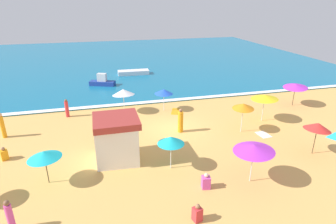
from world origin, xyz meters
The scene contains 24 objects.
ground_plane centered at (0.00, 0.00, 0.00)m, with size 60.00×60.00×0.00m, color #E0A856.
ocean_water centered at (0.00, 28.00, 0.05)m, with size 60.00×44.00×0.10m, color #146B93.
wave_breaker_foam centered at (0.00, 6.30, 0.10)m, with size 57.00×0.70×0.01m, color white.
lifeguard_cabana centered at (-4.52, -3.31, 1.44)m, with size 2.68×2.69×2.82m.
beach_umbrella_0 centered at (12.29, 2.27, 1.92)m, with size 3.03×3.03×2.20m.
beach_umbrella_1 centered at (7.77, -5.79, 1.93)m, with size 2.18×2.16×2.24m.
beach_umbrella_2 centered at (-3.29, 4.46, 1.88)m, with size 2.31×2.34×2.23m.
beach_umbrella_3 centered at (2.29, -7.48, 2.08)m, with size 2.56×2.54×2.33m.
beach_umbrella_5 centered at (-8.45, -4.85, 1.74)m, with size 2.46×2.46×2.00m.
beach_umbrella_6 centered at (4.83, -1.66, 2.06)m, with size 2.20×2.21×2.32m.
beach_umbrella_7 centered at (7.51, -0.21, 2.06)m, with size 2.55×2.53×2.30m.
beach_umbrella_8 centered at (-1.61, -5.13, 1.85)m, with size 2.22×2.22×2.08m.
beach_umbrella_9 centered at (0.21, 4.02, 1.78)m, with size 1.93×1.92×2.02m.
beachgoer_0 centered at (-0.29, -7.43, 0.38)m, with size 0.50×0.50×0.90m.
beachgoer_2 centered at (-11.42, -1.60, 0.37)m, with size 0.53×0.53×0.86m.
beachgoer_3 centered at (-9.54, -8.06, 0.74)m, with size 0.41×0.41×1.54m.
beachgoer_4 centered at (-1.56, -9.57, 0.39)m, with size 0.46×0.46×0.90m.
beachgoer_5 centered at (-12.26, 1.76, 0.93)m, with size 0.41×0.41×1.90m.
beachgoer_6 centered at (-8.09, 4.67, 0.75)m, with size 0.42×0.42×1.58m.
beachgoer_7 centered at (0.38, -0.55, 0.87)m, with size 0.56×0.56×1.86m.
beach_towel_1 centered at (6.20, -2.58, 0.01)m, with size 0.88×1.16×0.01m.
beach_towel_3 centered at (1.16, 3.53, 0.01)m, with size 1.22×1.71×0.01m.
small_boat_0 centered at (-4.82, 13.21, 0.54)m, with size 3.03×1.95×1.38m.
small_boat_1 centered at (-0.66, 17.36, 0.37)m, with size 4.05×1.48×0.53m.
Camera 1 is at (-5.36, -18.99, 9.38)m, focal length 30.18 mm.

